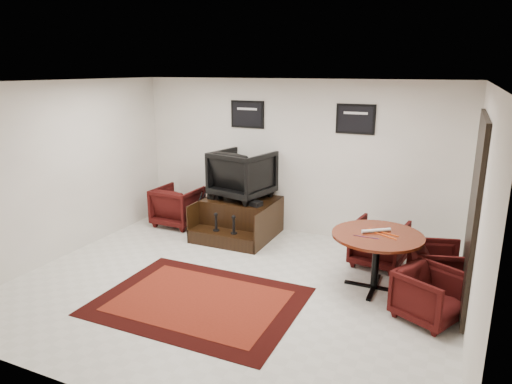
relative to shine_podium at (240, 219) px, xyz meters
The scene contains 16 objects.
ground 2.09m from the shine_podium, 67.29° to the right, with size 6.00×6.00×0.00m, color silver.
room_shell 2.62m from the shine_podium, 55.98° to the right, with size 6.02×5.02×2.81m.
area_rug 2.57m from the shine_podium, 75.96° to the right, with size 2.60×1.95×0.01m.
shine_podium is the anchor object (origin of this frame).
shine_chair 0.86m from the shine_podium, 90.00° to the left, with size 0.95×0.89×0.98m, color black.
shoes_pair 0.62m from the shine_podium, behind, with size 0.25×0.29×0.10m.
polish_kit 0.61m from the shine_podium, 29.69° to the right, with size 0.25×0.17×0.09m, color black.
umbrella_black 0.81m from the shine_podium, 163.52° to the right, with size 0.31×0.11×0.82m, color black, non-canonical shape.
umbrella_hooked 0.80m from the shine_podium, behind, with size 0.29×0.11×0.78m, color black, non-canonical shape.
armchair_side 1.35m from the shine_podium, behind, with size 0.81×0.76×0.83m, color black.
meeting_table 2.92m from the shine_podium, 23.53° to the right, with size 1.23×1.23×0.80m.
table_chair_back 2.58m from the shine_podium, ahead, with size 0.76×0.71×0.78m, color black.
table_chair_window 3.55m from the shine_podium, 13.66° to the right, with size 0.70×0.66×0.72m, color black.
table_chair_corner 3.80m from the shine_podium, 26.81° to the right, with size 0.69×0.64×0.71m, color black.
paper_roll 2.88m from the shine_podium, 22.60° to the right, with size 0.05×0.05×0.42m, color silver.
table_clutter 2.96m from the shine_podium, 23.50° to the right, with size 0.56×0.35×0.01m.
Camera 1 is at (2.72, -5.20, 2.96)m, focal length 32.00 mm.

